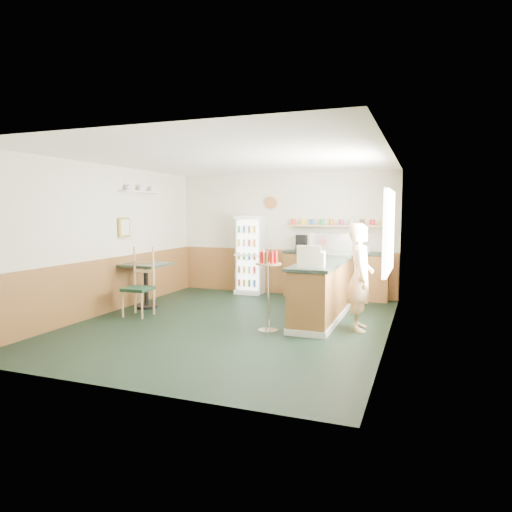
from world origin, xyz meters
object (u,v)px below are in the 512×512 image
at_px(drinks_fridge, 250,255).
at_px(display_case, 332,245).
at_px(cafe_table, 146,277).
at_px(condiment_stand, 268,277).
at_px(cafe_chair, 141,280).
at_px(cash_register, 312,259).
at_px(shopkeeper, 360,277).

distance_m(drinks_fridge, display_case, 2.40).
bearing_deg(display_case, cafe_table, -163.51).
height_order(condiment_stand, cafe_table, condiment_stand).
distance_m(drinks_fridge, cafe_table, 2.55).
bearing_deg(display_case, cafe_chair, -153.42).
bearing_deg(cash_register, condiment_stand, -166.56).
relative_size(drinks_fridge, cafe_chair, 1.44).
bearing_deg(cafe_chair, shopkeeper, 1.98).
xyz_separation_m(drinks_fridge, display_case, (2.07, -1.15, 0.35)).
xyz_separation_m(condiment_stand, cafe_table, (-2.78, 0.84, -0.24)).
height_order(condiment_stand, cafe_chair, condiment_stand).
xyz_separation_m(cash_register, cafe_table, (-3.40, 0.60, -0.52)).
bearing_deg(condiment_stand, display_case, 71.53).
height_order(display_case, condiment_stand, display_case).
bearing_deg(shopkeeper, drinks_fridge, 38.58).
bearing_deg(cafe_chair, drinks_fridge, 66.78).
relative_size(drinks_fridge, shopkeeper, 1.05).
xyz_separation_m(shopkeeper, cafe_table, (-4.10, 0.29, -0.23)).
relative_size(condiment_stand, cafe_table, 1.45).
height_order(drinks_fridge, display_case, drinks_fridge).
distance_m(shopkeeper, condiment_stand, 1.43).
bearing_deg(cafe_table, display_case, 16.49).
bearing_deg(cafe_table, cafe_chair, -63.73).
height_order(cafe_table, cafe_chair, cafe_chair).
bearing_deg(condiment_stand, drinks_fridge, 115.96).
bearing_deg(display_case, condiment_stand, -108.47).
bearing_deg(cafe_chair, cash_register, -2.75).
height_order(shopkeeper, cafe_table, shopkeeper).
height_order(display_case, cash_register, display_case).
xyz_separation_m(display_case, cafe_chair, (-3.13, -1.56, -0.59)).
relative_size(display_case, condiment_stand, 0.63).
xyz_separation_m(drinks_fridge, condiment_stand, (1.46, -2.99, -0.03)).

